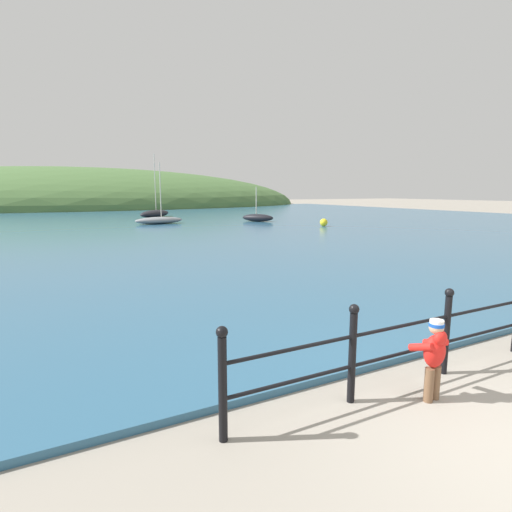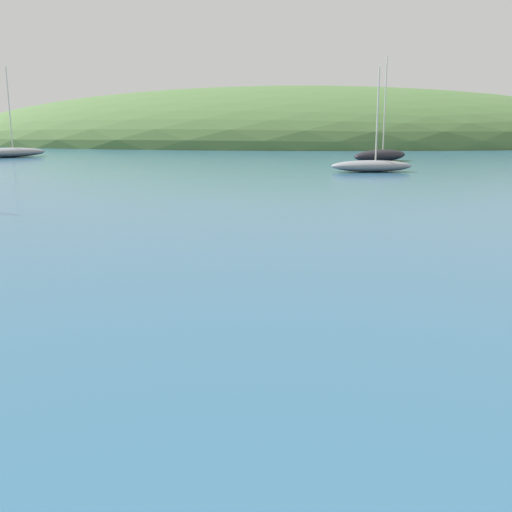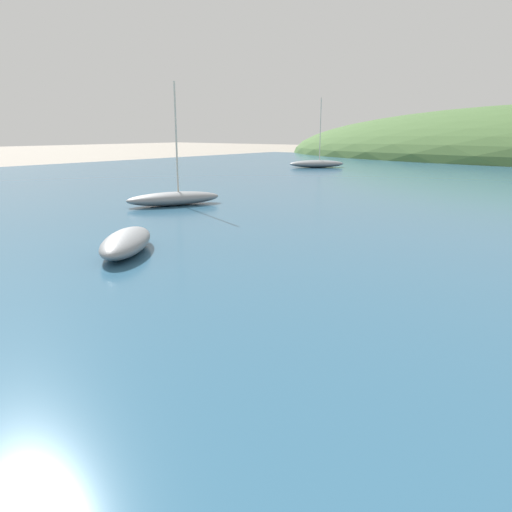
% 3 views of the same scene
% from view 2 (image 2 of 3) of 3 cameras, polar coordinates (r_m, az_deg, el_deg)
% --- Properties ---
extents(water, '(80.00, 60.00, 0.10)m').
position_cam_2_polar(water, '(31.57, 4.16, 8.56)').
color(water, '#2D5B7A').
rests_on(water, ground).
extents(far_hillside, '(79.20, 43.56, 12.62)m').
position_cam_2_polar(far_hillside, '(70.12, 3.80, 10.64)').
color(far_hillside, '#476B38').
rests_on(far_hillside, ground).
extents(boat_twin_mast, '(4.36, 4.30, 5.60)m').
position_cam_2_polar(boat_twin_mast, '(41.95, -22.43, 9.13)').
color(boat_twin_mast, gray).
rests_on(boat_twin_mast, water).
extents(boat_green_fishing, '(3.66, 1.46, 4.44)m').
position_cam_2_polar(boat_green_fishing, '(27.32, 10.93, 8.46)').
color(boat_green_fishing, gray).
rests_on(boat_green_fishing, water).
extents(boat_mid_harbor, '(4.11, 4.35, 5.72)m').
position_cam_2_polar(boat_mid_harbor, '(34.85, 11.77, 9.36)').
color(boat_mid_harbor, black).
rests_on(boat_mid_harbor, water).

